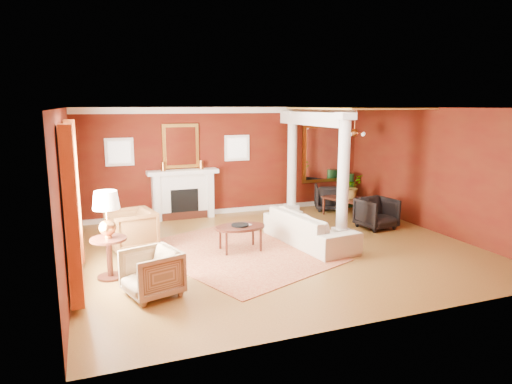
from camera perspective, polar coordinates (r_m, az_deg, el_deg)
name	(u,v)px	position (r m, az deg, el deg)	size (l,w,h in m)	color
ground	(278,249)	(9.62, 2.74, -7.08)	(8.00, 8.00, 0.00)	brown
room_shell	(279,152)	(9.21, 2.86, 4.96)	(8.04, 7.04, 2.92)	#521C0B
fireplace	(183,194)	(12.17, -9.08, -0.25)	(1.85, 0.42, 1.29)	white
overmantel_mirror	(181,146)	(12.13, -9.39, 5.69)	(0.95, 0.07, 1.15)	gold
flank_window_left	(119,152)	(11.95, -16.71, 4.82)	(0.70, 0.07, 0.70)	white
flank_window_right	(237,148)	(12.54, -2.39, 5.52)	(0.70, 0.07, 0.70)	white
left_window	(72,201)	(7.96, -22.00, -1.07)	(0.21, 2.55, 2.60)	white
column_front	(343,175)	(10.32, 10.87, 2.11)	(0.36, 0.36, 2.80)	white
column_back	(292,161)	(12.68, 4.53, 3.87)	(0.36, 0.36, 2.80)	white
header_beam	(311,119)	(11.61, 6.94, 9.09)	(0.30, 3.20, 0.32)	white
amber_ceiling	(355,108)	(12.05, 12.24, 10.17)	(2.30, 3.40, 0.04)	gold
dining_mirror	(323,154)	(13.61, 8.33, 4.78)	(1.30, 0.07, 1.70)	gold
chandelier	(354,133)	(12.14, 12.20, 7.24)	(0.60, 0.62, 0.75)	#BF793C
crown_trim	(228,110)	(12.41, -3.54, 10.17)	(8.00, 0.08, 0.16)	white
base_trim	(229,211)	(12.74, -3.39, -2.33)	(8.00, 0.08, 0.12)	white
rug	(235,253)	(9.34, -2.68, -7.59)	(2.84, 3.79, 0.02)	maroon
sofa	(309,223)	(9.88, 6.70, -3.84)	(2.39, 0.70, 0.94)	beige
armchair_leopard	(131,228)	(9.77, -15.36, -4.37)	(0.90, 0.84, 0.92)	black
armchair_stripe	(152,271)	(7.41, -12.92, -9.58)	(0.79, 0.74, 0.81)	tan
coffee_table	(240,228)	(9.36, -2.00, -4.53)	(1.04, 1.04, 0.52)	black
coffee_book	(242,220)	(9.35, -1.75, -3.53)	(0.17, 0.02, 0.23)	black
side_table	(107,220)	(8.15, -18.11, -3.32)	(0.62, 0.62, 1.54)	black
dining_table	(351,202)	(12.48, 11.84, -1.22)	(1.44, 0.51, 0.80)	black
dining_chair_near	(377,212)	(11.43, 14.85, -2.41)	(0.80, 0.75, 0.82)	black
dining_chair_far	(329,196)	(13.17, 9.13, -0.50)	(0.78, 0.73, 0.80)	black
green_urn	(347,193)	(13.69, 11.31, -0.16)	(0.42, 0.42, 1.01)	#123B19
potted_plant	(352,178)	(12.37, 11.86, 1.71)	(0.57, 0.63, 0.49)	#26591E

